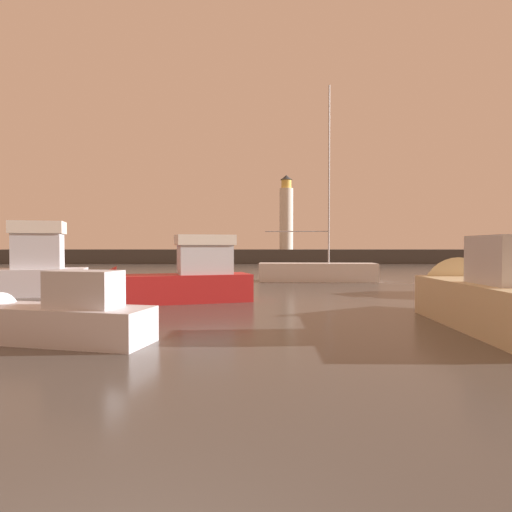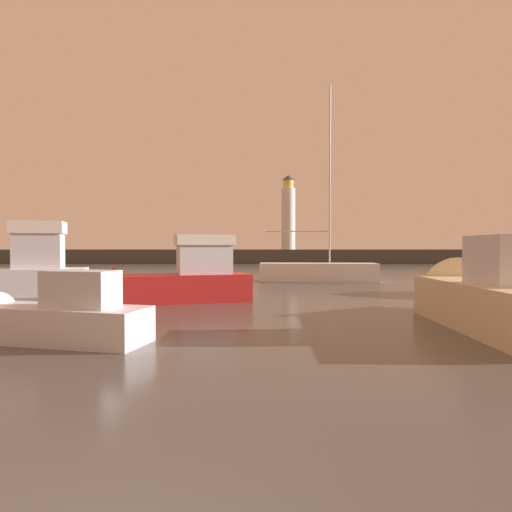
{
  "view_description": "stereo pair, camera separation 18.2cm",
  "coord_description": "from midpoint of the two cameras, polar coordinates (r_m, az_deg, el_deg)",
  "views": [
    {
      "loc": [
        1.23,
        -2.49,
        2.62
      ],
      "look_at": [
        1.29,
        14.22,
        2.26
      ],
      "focal_mm": 30.43,
      "sensor_mm": 36.0,
      "label": 1
    },
    {
      "loc": [
        1.41,
        -2.49,
        2.62
      ],
      "look_at": [
        1.29,
        14.22,
        2.26
      ],
      "focal_mm": 30.43,
      "sensor_mm": 36.0,
      "label": 2
    }
  ],
  "objects": [
    {
      "name": "breakwater",
      "position": [
        68.72,
        -0.68,
        -0.05
      ],
      "size": [
        78.55,
        5.88,
        2.19
      ],
      "primitive_type": "cube",
      "color": "#423F3D",
      "rests_on": "ground_plane"
    },
    {
      "name": "motorboat_3",
      "position": [
        13.53,
        -26.14,
        -7.27
      ],
      "size": [
        6.18,
        2.93,
        2.22
      ],
      "color": "silver",
      "rests_on": "ground_plane"
    },
    {
      "name": "lighthouse",
      "position": [
        69.04,
        4.35,
        5.49
      ],
      "size": [
        2.14,
        2.14,
        11.76
      ],
      "color": "silver",
      "rests_on": "breakwater"
    },
    {
      "name": "motorboat_4",
      "position": [
        16.93,
        27.47,
        -4.62
      ],
      "size": [
        3.04,
        9.44,
        3.54
      ],
      "color": "beige",
      "rests_on": "ground_plane"
    },
    {
      "name": "sailboat_moored",
      "position": [
        33.21,
        8.3,
        -2.03
      ],
      "size": [
        8.88,
        2.88,
        14.77
      ],
      "color": "white",
      "rests_on": "ground_plane"
    },
    {
      "name": "motorboat_2",
      "position": [
        20.81,
        -11.5,
        -3.14
      ],
      "size": [
        8.38,
        4.34,
        3.5
      ],
      "color": "#B21E1E",
      "rests_on": "ground_plane"
    },
    {
      "name": "ground_plane",
      "position": [
        35.71,
        -1.7,
        -2.98
      ],
      "size": [
        220.0,
        220.0,
        0.0
      ],
      "primitive_type": "plane",
      "color": "#4C4742"
    },
    {
      "name": "motorboat_0",
      "position": [
        27.15,
        30.79,
        -2.46
      ],
      "size": [
        8.85,
        6.41,
        3.7
      ],
      "color": "beige",
      "rests_on": "ground_plane"
    }
  ]
}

